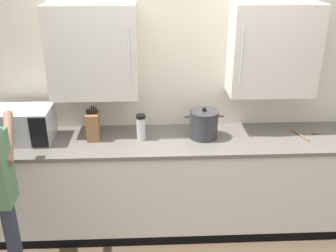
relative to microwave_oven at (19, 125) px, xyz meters
The scene contains 7 objects.
back_wall_tiled 1.55m from the microwave_oven, 11.14° to the left, with size 3.97×0.44×2.83m.
counter_unit 1.59m from the microwave_oven, ahead, with size 3.66×0.67×0.94m.
microwave_oven is the anchor object (origin of this frame).
stock_pot 1.64m from the microwave_oven, ahead, with size 0.35×0.26×0.29m.
knife_block 0.65m from the microwave_oven, ahead, with size 0.11×0.15×0.33m.
thermos_flask 1.08m from the microwave_oven, ahead, with size 0.08×0.08×0.24m.
wooden_spoon 2.62m from the microwave_oven, ahead, with size 0.23×0.25×0.02m.
Camera 1 is at (-0.29, -2.35, 2.46)m, focal length 41.30 mm.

